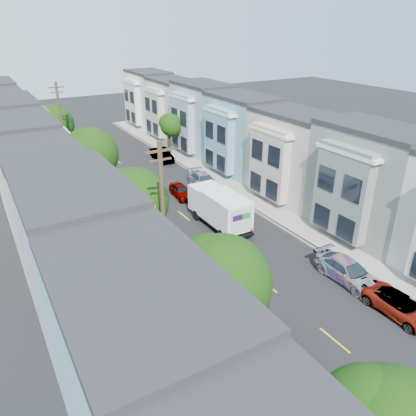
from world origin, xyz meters
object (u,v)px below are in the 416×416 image
at_px(tree_d, 90,155).
at_px(parked_left_d, 130,220).
at_px(tree_far_r, 171,126).
at_px(parked_right_c, 204,181).
at_px(fedex_truck, 219,207).
at_px(tree_b, 220,285).
at_px(parked_right_b, 348,271).
at_px(utility_pole_near, 164,225).
at_px(parked_left_c, 193,288).
at_px(parked_right_d, 162,155).
at_px(tree_e, 53,124).
at_px(parked_left_b, 275,377).
at_px(tree_c, 133,202).
at_px(lead_sedan, 181,191).
at_px(utility_pole_far, 63,130).
at_px(parked_right_a, 401,306).

relative_size(tree_d, parked_left_d, 1.47).
distance_m(tree_far_r, parked_right_c, 12.38).
distance_m(tree_d, fedex_truck, 12.19).
distance_m(tree_b, parked_right_c, 24.25).
xyz_separation_m(parked_left_d, parked_right_b, (9.80, -14.54, -0.00)).
bearing_deg(utility_pole_near, parked_left_c, -29.10).
xyz_separation_m(parked_left_d, parked_right_d, (9.80, 15.21, 0.02)).
height_order(tree_e, parked_left_b, tree_e).
xyz_separation_m(tree_d, parked_right_c, (11.20, -0.29, -4.52)).
relative_size(tree_c, tree_far_r, 1.34).
height_order(lead_sedan, parked_left_d, parked_left_d).
distance_m(utility_pole_far, parked_right_a, 36.45).
relative_size(tree_c, utility_pole_far, 0.71).
relative_size(utility_pole_near, parked_left_b, 1.94).
bearing_deg(tree_far_r, fedex_truck, -104.52).
bearing_deg(parked_left_c, fedex_truck, 54.27).
xyz_separation_m(utility_pole_near, fedex_truck, (8.01, 6.74, -3.42)).
height_order(utility_pole_far, fedex_truck, utility_pole_far).
height_order(tree_d, parked_left_c, tree_d).
distance_m(utility_pole_far, parked_left_c, 27.17).
bearing_deg(tree_e, tree_d, -90.00).
distance_m(tree_b, tree_e, 37.47).
xyz_separation_m(utility_pole_near, parked_left_b, (1.40, -8.84, -4.38)).
relative_size(tree_d, tree_e, 1.09).
bearing_deg(tree_e, utility_pole_far, -89.98).
height_order(tree_e, parked_left_c, tree_e).
bearing_deg(utility_pole_near, utility_pole_far, 90.00).
xyz_separation_m(tree_b, tree_e, (-0.00, 37.47, -0.17)).
xyz_separation_m(tree_b, tree_d, (-0.00, 21.40, 0.40)).
relative_size(tree_far_r, fedex_truck, 0.82).
relative_size(tree_e, parked_right_d, 1.58).
bearing_deg(tree_d, tree_b, -90.00).
xyz_separation_m(tree_c, parked_right_b, (11.20, -9.27, -4.01)).
bearing_deg(tree_e, tree_far_r, -18.97).
bearing_deg(tree_c, parked_right_b, -39.60).
relative_size(lead_sedan, parked_left_c, 0.71).
xyz_separation_m(parked_left_c, parked_right_d, (9.80, 26.19, -0.02)).
distance_m(lead_sedan, parked_right_d, 11.90).
relative_size(tree_e, parked_right_b, 1.46).
bearing_deg(parked_left_c, parked_left_b, -84.42).
bearing_deg(lead_sedan, fedex_truck, -84.41).
distance_m(tree_e, tree_far_r, 13.98).
distance_m(parked_left_c, parked_right_d, 27.96).
bearing_deg(parked_right_d, parked_left_d, -121.07).
height_order(tree_d, tree_far_r, tree_d).
distance_m(parked_right_a, parked_right_d, 33.80).
bearing_deg(tree_c, utility_pole_near, -89.98).
relative_size(utility_pole_far, parked_right_a, 2.24).
bearing_deg(parked_left_d, tree_e, 97.77).
xyz_separation_m(parked_left_d, parked_right_c, (9.80, 4.74, 0.00)).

